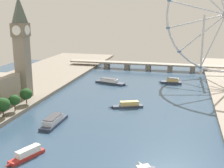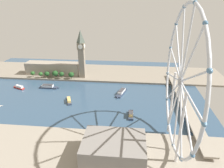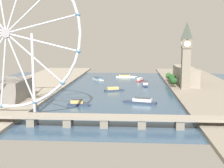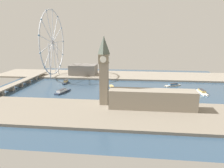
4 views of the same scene
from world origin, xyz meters
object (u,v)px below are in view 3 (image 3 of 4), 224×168
clock_tower (186,55)px  tour_boat_3 (141,101)px  parliament_block (185,75)px  tour_boat_0 (78,103)px  ferris_wheel (6,34)px  tour_boat_1 (98,79)px  river_bridge (105,119)px  tour_boat_6 (140,80)px  riverside_hall (8,89)px  tour_boat_2 (113,89)px  tour_boat_5 (145,84)px  tour_boat_4 (125,76)px

clock_tower → tour_boat_3: bearing=52.4°
parliament_block → tour_boat_0: parliament_block is taller
ferris_wheel → tour_boat_1: ferris_wheel is taller
river_bridge → tour_boat_6: bearing=-97.3°
ferris_wheel → parliament_block: bearing=-134.1°
riverside_hall → river_bridge: riverside_hall is taller
ferris_wheel → tour_boat_6: 258.33m
tour_boat_0 → tour_boat_6: size_ratio=1.05×
clock_tower → tour_boat_1: size_ratio=2.67×
tour_boat_2 → tour_boat_6: 99.59m
riverside_hall → tour_boat_5: bearing=-140.9°
parliament_block → tour_boat_2: 115.15m
river_bridge → tour_boat_2: size_ratio=7.72×
tour_boat_1 → tour_boat_0: bearing=-30.8°
riverside_hall → tour_boat_5: 190.29m
clock_tower → tour_boat_2: (88.77, 0.97, -43.89)m
tour_boat_3 → tour_boat_5: 118.73m
tour_boat_3 → tour_boat_6: (-2.70, -164.83, -0.04)m
tour_boat_0 → riverside_hall: bearing=168.4°
parliament_block → river_bridge: parliament_block is taller
tour_boat_2 → tour_boat_3: size_ratio=0.73×
ferris_wheel → tour_boat_0: ferris_wheel is taller
clock_tower → tour_boat_3: clock_tower is taller
parliament_block → tour_boat_0: size_ratio=4.08×
tour_boat_1 → tour_boat_6: tour_boat_6 is taller
parliament_block → tour_boat_1: bearing=-18.1°
tour_boat_0 → tour_boat_4: size_ratio=0.65×
tour_boat_1 → tour_boat_6: (-66.78, 7.89, 0.30)m
tour_boat_0 → parliament_block: bearing=47.6°
river_bridge → tour_boat_5: bearing=-100.6°
tour_boat_2 → tour_boat_4: (-11.25, -138.34, 0.02)m
tour_boat_5 → clock_tower: bearing=46.6°
river_bridge → tour_boat_6: (-31.99, -250.54, -3.96)m
riverside_hall → tour_boat_0: bearing=169.6°
parliament_block → tour_boat_2: parliament_block is taller
tour_boat_5 → tour_boat_0: bearing=-27.3°
tour_boat_5 → parliament_block: bearing=102.7°
ferris_wheel → river_bridge: bearing=160.4°
riverside_hall → tour_boat_6: 218.37m
tour_boat_2 → tour_boat_5: tour_boat_5 is taller
clock_tower → riverside_hall: clock_tower is taller
tour_boat_4 → clock_tower: bearing=-66.5°
tour_boat_0 → tour_boat_3: bearing=12.7°
riverside_hall → tour_boat_2: (-105.85, -73.09, -11.04)m
tour_boat_4 → tour_boat_6: size_ratio=1.62×
clock_tower → tour_boat_0: clock_tower is taller
riverside_hall → tour_boat_3: bearing=-179.4°
river_bridge → tour_boat_5: size_ratio=6.25×
tour_boat_0 → tour_boat_6: bearing=69.0°
riverside_hall → tour_boat_2: bearing=-145.4°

